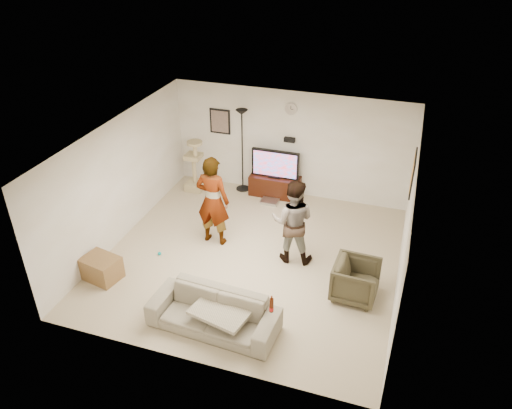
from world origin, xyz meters
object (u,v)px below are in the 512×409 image
(tv, at_px, (275,164))
(side_table, at_px, (102,268))
(tv_stand, at_px, (275,186))
(person_right, at_px, (293,221))
(sofa, at_px, (214,313))
(cat_tree, at_px, (194,165))
(floor_lamp, at_px, (242,151))
(armchair, at_px, (356,280))
(person_left, at_px, (213,201))
(beer_bottle, at_px, (272,305))

(tv, bearing_deg, side_table, -118.25)
(tv_stand, bearing_deg, person_right, -66.29)
(tv, height_order, side_table, tv)
(sofa, bearing_deg, tv_stand, 97.27)
(person_right, bearing_deg, sofa, 65.59)
(cat_tree, distance_m, person_right, 3.53)
(floor_lamp, height_order, armchair, floor_lamp)
(tv_stand, relative_size, sofa, 0.57)
(sofa, relative_size, armchair, 2.70)
(person_left, distance_m, beer_bottle, 2.97)
(person_right, bearing_deg, person_left, -9.53)
(floor_lamp, xyz_separation_m, side_table, (-1.31, -4.01, -0.79))
(tv, xyz_separation_m, cat_tree, (-1.91, -0.33, -0.18))
(sofa, bearing_deg, tv, 97.27)
(floor_lamp, height_order, cat_tree, floor_lamp)
(sofa, distance_m, side_table, 2.49)
(floor_lamp, relative_size, person_right, 1.19)
(tv_stand, xyz_separation_m, sofa, (0.30, -4.49, 0.06))
(person_left, xyz_separation_m, side_table, (-1.50, -1.76, -0.72))
(sofa, bearing_deg, armchair, 39.12)
(person_left, bearing_deg, tv_stand, -103.38)
(person_right, bearing_deg, beer_bottle, 90.02)
(tv, xyz_separation_m, person_right, (1.01, -2.30, 0.02))
(person_left, distance_m, side_table, 2.42)
(cat_tree, bearing_deg, floor_lamp, 18.78)
(tv_stand, distance_m, person_right, 2.58)
(floor_lamp, xyz_separation_m, beer_bottle, (2.08, -4.53, -0.27))
(person_left, relative_size, beer_bottle, 7.54)
(sofa, bearing_deg, beer_bottle, 3.47)
(tv_stand, height_order, beer_bottle, beer_bottle)
(floor_lamp, bearing_deg, beer_bottle, -65.38)
(person_right, bearing_deg, cat_tree, -40.47)
(cat_tree, relative_size, person_left, 0.68)
(person_left, bearing_deg, beer_bottle, 132.21)
(tv, xyz_separation_m, beer_bottle, (1.26, -4.49, -0.09))
(side_table, bearing_deg, cat_tree, 86.53)
(armchair, relative_size, side_table, 1.18)
(tv, distance_m, beer_bottle, 4.66)
(tv, xyz_separation_m, floor_lamp, (-0.82, 0.04, 0.18))
(person_right, bearing_deg, tv_stand, -72.71)
(beer_bottle, xyz_separation_m, side_table, (-3.39, 0.52, -0.52))
(person_right, height_order, armchair, person_right)
(tv_stand, bearing_deg, beer_bottle, -74.36)
(floor_lamp, height_order, side_table, floor_lamp)
(floor_lamp, relative_size, side_table, 3.08)
(floor_lamp, xyz_separation_m, cat_tree, (-1.09, -0.37, -0.36))
(tv, distance_m, sofa, 4.53)
(tv_stand, bearing_deg, armchair, -52.27)
(tv_stand, distance_m, sofa, 4.50)
(tv, height_order, armchair, tv)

